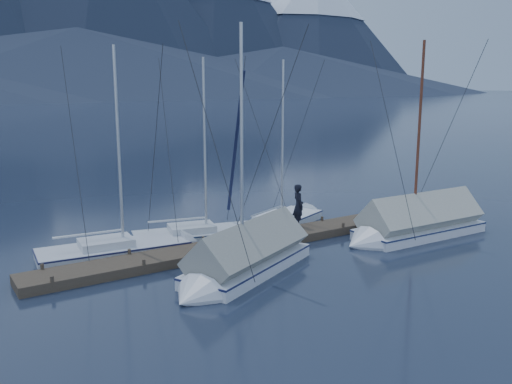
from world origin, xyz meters
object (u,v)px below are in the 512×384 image
(sailboat_open_left, at_px, (135,249))
(sailboat_open_mid, at_px, (216,234))
(person, at_px, (298,206))
(sailboat_covered_near, at_px, (411,227))
(sailboat_open_right, at_px, (287,220))
(sailboat_covered_far, at_px, (240,263))

(sailboat_open_left, distance_m, sailboat_open_mid, 3.60)
(sailboat_open_left, height_order, person, sailboat_open_left)
(sailboat_covered_near, xyz_separation_m, person, (-3.74, 2.96, 0.82))
(sailboat_open_mid, xyz_separation_m, sailboat_open_right, (3.91, 0.33, 0.00))
(person, bearing_deg, sailboat_open_left, 94.00)
(sailboat_open_left, distance_m, sailboat_covered_far, 4.88)
(sailboat_open_right, bearing_deg, sailboat_covered_near, -57.10)
(sailboat_open_right, bearing_deg, person, -111.20)
(sailboat_open_right, bearing_deg, sailboat_covered_far, -138.54)
(sailboat_open_mid, distance_m, sailboat_covered_near, 8.24)
(sailboat_open_mid, height_order, sailboat_covered_near, sailboat_covered_near)
(sailboat_open_left, xyz_separation_m, sailboat_covered_near, (10.56, -4.30, 0.30))
(sailboat_open_left, distance_m, sailboat_covered_near, 11.41)
(sailboat_open_left, bearing_deg, sailboat_covered_far, -65.34)
(sailboat_open_mid, bearing_deg, sailboat_covered_far, -109.15)
(sailboat_open_mid, relative_size, sailboat_covered_near, 0.91)
(sailboat_covered_far, relative_size, person, 4.91)
(sailboat_covered_far, bearing_deg, person, 32.68)
(sailboat_open_left, xyz_separation_m, sailboat_open_mid, (3.60, 0.09, -0.01))
(sailboat_open_left, height_order, sailboat_covered_near, sailboat_covered_near)
(sailboat_covered_far, bearing_deg, sailboat_covered_near, 0.81)
(sailboat_covered_far, height_order, person, sailboat_covered_far)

